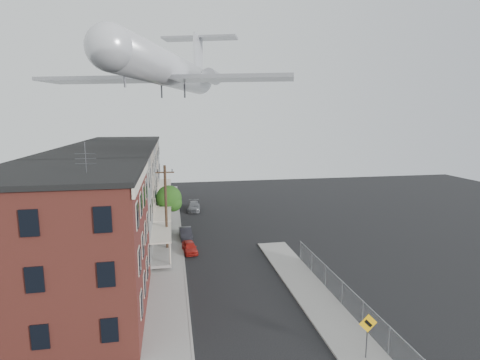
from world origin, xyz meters
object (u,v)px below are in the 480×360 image
Objects in this scene: street_tree at (170,199)px; car_near at (190,247)px; airplane at (171,70)px; warning_sign at (368,329)px; car_far at (194,206)px; utility_pole at (166,209)px; car_mid at (186,233)px.

street_tree is 1.59× the size of car_near.
airplane is at bearing -74.02° from street_tree.
airplane is (0.63, -2.21, 15.37)m from street_tree.
warning_sign is 0.09× the size of airplane.
car_far is at bearing 101.67° from warning_sign.
utility_pole reaches higher than car_near.
warning_sign is 0.54× the size of street_tree.
utility_pole is 0.28× the size of airplane.
warning_sign is 0.63× the size of car_far.
car_far is (1.47, 17.32, 0.08)m from car_near.
utility_pole is 18.15m from car_far.
street_tree is 6.36m from car_mid.
car_near is 0.74× the size of car_far.
car_far is (3.70, 17.30, -4.03)m from utility_pole.
car_mid is at bearing 111.37° from warning_sign.
utility_pole is at bearing -97.90° from car_far.
car_near is 0.10× the size of airplane.
street_tree is 8.59m from car_far.
warning_sign is 21.06m from car_near.
warning_sign is 25.28m from car_mid.
car_near is at bearing -90.07° from car_mid.
street_tree is 0.16× the size of airplane.
street_tree is 10.52m from car_near.
car_far is at bearing 65.44° from street_tree.
car_mid is 0.84× the size of car_far.
utility_pole reaches higher than street_tree.
car_mid is at bearing -93.39° from car_far.
car_near is (1.90, -9.94, -2.89)m from street_tree.
warning_sign is 37.12m from car_far.
street_tree is 1.39× the size of car_mid.
airplane is at bearing 110.96° from warning_sign.
car_far is 20.74m from airplane.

